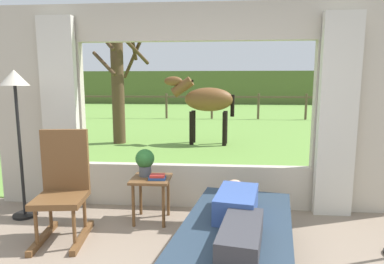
# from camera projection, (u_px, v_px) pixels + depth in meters

# --- Properties ---
(back_wall_with_window) EXTENTS (5.20, 0.12, 2.55)m
(back_wall_with_window) POSITION_uv_depth(u_px,v_px,m) (195.00, 111.00, 4.10)
(back_wall_with_window) COLOR #BCB29E
(back_wall_with_window) RESTS_ON ground_plane
(curtain_panel_left) EXTENTS (0.44, 0.10, 2.40)m
(curtain_panel_left) POSITION_uv_depth(u_px,v_px,m) (61.00, 115.00, 4.11)
(curtain_panel_left) COLOR beige
(curtain_panel_left) RESTS_ON ground_plane
(curtain_panel_right) EXTENTS (0.44, 0.10, 2.40)m
(curtain_panel_right) POSITION_uv_depth(u_px,v_px,m) (337.00, 117.00, 3.84)
(curtain_panel_right) COLOR beige
(curtain_panel_right) RESTS_ON ground_plane
(outdoor_pasture_lawn) EXTENTS (36.00, 21.68, 0.02)m
(outdoor_pasture_lawn) POSITION_uv_depth(u_px,v_px,m) (212.00, 117.00, 15.03)
(outdoor_pasture_lawn) COLOR olive
(outdoor_pasture_lawn) RESTS_ON ground_plane
(distant_hill_ridge) EXTENTS (36.00, 2.00, 2.40)m
(distant_hill_ridge) POSITION_uv_depth(u_px,v_px,m) (215.00, 87.00, 24.54)
(distant_hill_ridge) COLOR #536330
(distant_hill_ridge) RESTS_ON ground_plane
(recliner_sofa) EXTENTS (1.19, 1.83, 0.42)m
(recliner_sofa) POSITION_uv_depth(u_px,v_px,m) (237.00, 244.00, 2.83)
(recliner_sofa) COLOR black
(recliner_sofa) RESTS_ON ground_plane
(reclining_person) EXTENTS (0.44, 1.43, 0.22)m
(reclining_person) POSITION_uv_depth(u_px,v_px,m) (238.00, 213.00, 2.74)
(reclining_person) COLOR #334C8C
(reclining_person) RESTS_ON recliner_sofa
(rocking_chair) EXTENTS (0.54, 0.73, 1.12)m
(rocking_chair) POSITION_uv_depth(u_px,v_px,m) (63.00, 186.00, 3.37)
(rocking_chair) COLOR brown
(rocking_chair) RESTS_ON ground_plane
(side_table) EXTENTS (0.44, 0.44, 0.52)m
(side_table) POSITION_uv_depth(u_px,v_px,m) (151.00, 186.00, 3.76)
(side_table) COLOR brown
(side_table) RESTS_ON ground_plane
(potted_plant) EXTENTS (0.22, 0.22, 0.32)m
(potted_plant) POSITION_uv_depth(u_px,v_px,m) (145.00, 161.00, 3.79)
(potted_plant) COLOR #4C5156
(potted_plant) RESTS_ON side_table
(book_stack) EXTENTS (0.20, 0.14, 0.06)m
(book_stack) POSITION_uv_depth(u_px,v_px,m) (157.00, 177.00, 3.68)
(book_stack) COLOR #23478C
(book_stack) RESTS_ON side_table
(floor_lamp_left) EXTENTS (0.32, 0.32, 1.75)m
(floor_lamp_left) POSITION_uv_depth(u_px,v_px,m) (16.00, 99.00, 3.74)
(floor_lamp_left) COLOR black
(floor_lamp_left) RESTS_ON ground_plane
(horse) EXTENTS (1.82, 0.66, 1.73)m
(horse) POSITION_uv_depth(u_px,v_px,m) (206.00, 100.00, 8.29)
(horse) COLOR brown
(horse) RESTS_ON outdoor_pasture_lawn
(pasture_tree) EXTENTS (1.48, 1.60, 3.15)m
(pasture_tree) POSITION_uv_depth(u_px,v_px,m) (119.00, 83.00, 8.35)
(pasture_tree) COLOR #4C3823
(pasture_tree) RESTS_ON outdoor_pasture_lawn
(pasture_fence_line) EXTENTS (16.10, 0.10, 1.10)m
(pasture_fence_line) POSITION_uv_depth(u_px,v_px,m) (212.00, 102.00, 14.17)
(pasture_fence_line) COLOR brown
(pasture_fence_line) RESTS_ON outdoor_pasture_lawn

